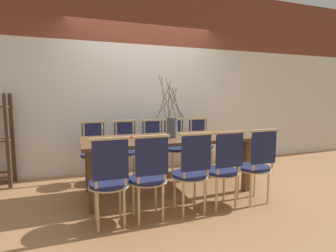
{
  "coord_description": "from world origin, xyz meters",
  "views": [
    {
      "loc": [
        -1.15,
        -3.24,
        1.28
      ],
      "look_at": [
        0.0,
        0.0,
        0.89
      ],
      "focal_mm": 28.0,
      "sensor_mm": 36.0,
      "label": 1
    }
  ],
  "objects_px": {
    "chair_near_center": "(191,170)",
    "book_stack": "(133,137)",
    "dining_table": "(168,145)",
    "vase_centerpiece": "(172,126)",
    "chair_far_center": "(154,146)"
  },
  "relations": [
    {
      "from": "chair_near_center",
      "to": "book_stack",
      "type": "xyz_separation_m",
      "value": [
        -0.45,
        0.85,
        0.26
      ]
    },
    {
      "from": "chair_near_center",
      "to": "book_stack",
      "type": "relative_size",
      "value": 3.43
    },
    {
      "from": "chair_far_center",
      "to": "dining_table",
      "type": "bearing_deg",
      "value": 87.84
    },
    {
      "from": "dining_table",
      "to": "chair_far_center",
      "type": "relative_size",
      "value": 2.45
    },
    {
      "from": "dining_table",
      "to": "chair_near_center",
      "type": "distance_m",
      "value": 0.74
    },
    {
      "from": "dining_table",
      "to": "vase_centerpiece",
      "type": "relative_size",
      "value": 2.74
    },
    {
      "from": "vase_centerpiece",
      "to": "book_stack",
      "type": "xyz_separation_m",
      "value": [
        -0.48,
        0.18,
        -0.14
      ]
    },
    {
      "from": "chair_near_center",
      "to": "vase_centerpiece",
      "type": "height_order",
      "value": "vase_centerpiece"
    },
    {
      "from": "chair_near_center",
      "to": "book_stack",
      "type": "bearing_deg",
      "value": 118.06
    },
    {
      "from": "chair_near_center",
      "to": "chair_far_center",
      "type": "bearing_deg",
      "value": 89.31
    },
    {
      "from": "chair_far_center",
      "to": "book_stack",
      "type": "bearing_deg",
      "value": 51.96
    },
    {
      "from": "chair_far_center",
      "to": "vase_centerpiece",
      "type": "distance_m",
      "value": 0.88
    },
    {
      "from": "chair_far_center",
      "to": "book_stack",
      "type": "xyz_separation_m",
      "value": [
        -0.47,
        -0.6,
        0.26
      ]
    },
    {
      "from": "dining_table",
      "to": "book_stack",
      "type": "bearing_deg",
      "value": 164.33
    },
    {
      "from": "vase_centerpiece",
      "to": "chair_far_center",
      "type": "bearing_deg",
      "value": 90.64
    }
  ]
}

